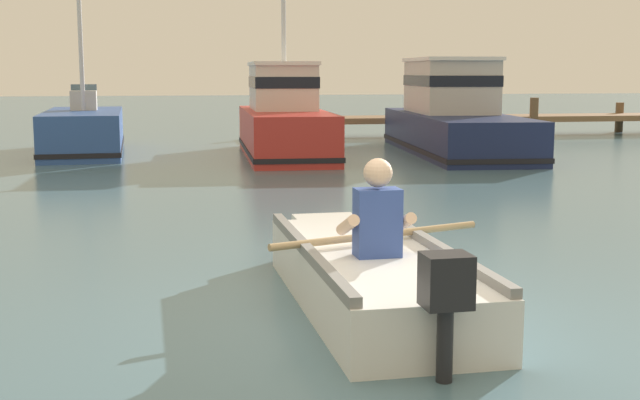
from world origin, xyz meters
name	(u,v)px	position (x,y,z in m)	size (l,w,h in m)	color
ground_plane	(380,330)	(0.00, 0.00, 0.00)	(120.00, 120.00, 0.00)	slate
wooden_dock	(523,118)	(8.76, 17.31, 0.49)	(14.55, 1.64, 1.10)	brown
rowboat_with_person	(369,273)	(0.08, 0.67, 0.25)	(1.91, 3.71, 1.19)	white
moored_boat_blue	(84,133)	(-3.26, 13.87, 0.47)	(1.83, 4.75, 4.41)	#2D519E
moored_boat_red	(284,121)	(1.09, 12.55, 0.77)	(1.95, 5.40, 4.19)	#B72D28
moored_boat_navy	(454,118)	(5.00, 12.63, 0.79)	(2.61, 6.72, 2.14)	#19234C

